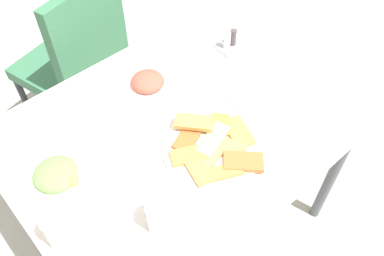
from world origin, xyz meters
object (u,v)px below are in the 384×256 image
object	(u,v)px
dining_table	(180,138)
spoon	(245,88)
soda_can	(57,230)
condiment_caddy	(230,43)
salad_plate_rice	(148,83)
paper_napkin	(248,92)
fork	(252,93)
pide_platter	(213,147)
dining_chair	(79,57)
drinking_glass	(159,216)
salad_plate_greens	(57,175)

from	to	relation	value
dining_table	spoon	xyz separation A→B (m)	(0.28, -0.03, 0.08)
soda_can	condiment_caddy	xyz separation A→B (m)	(0.90, 0.27, -0.04)
salad_plate_rice	condiment_caddy	xyz separation A→B (m)	(0.37, -0.04, 0.01)
paper_napkin	fork	world-z (taller)	fork
condiment_caddy	pide_platter	bearing A→B (deg)	-140.70
dining_chair	paper_napkin	distance (m)	0.87
salad_plate_rice	fork	distance (m)	0.37
condiment_caddy	spoon	bearing A→B (deg)	-121.07
drinking_glass	spoon	size ratio (longest dim) A/B	0.56
paper_napkin	drinking_glass	bearing A→B (deg)	-160.91
dining_chair	salad_plate_greens	xyz separation A→B (m)	(-0.43, -0.67, 0.22)
fork	spoon	size ratio (longest dim) A/B	0.97
paper_napkin	spoon	world-z (taller)	spoon
pide_platter	dining_chair	bearing A→B (deg)	89.20
dining_chair	paper_napkin	bearing A→B (deg)	-72.18
dining_table	dining_chair	size ratio (longest dim) A/B	1.23
soda_can	paper_napkin	xyz separation A→B (m)	(0.78, 0.05, -0.06)
dining_chair	fork	size ratio (longest dim) A/B	5.14
soda_can	spoon	size ratio (longest dim) A/B	0.67
salad_plate_greens	soda_can	bearing A→B (deg)	-116.22
fork	condiment_caddy	size ratio (longest dim) A/B	1.86
fork	spoon	distance (m)	0.04
salad_plate_rice	drinking_glass	bearing A→B (deg)	-124.32
salad_plate_rice	drinking_glass	world-z (taller)	drinking_glass
paper_napkin	spoon	bearing A→B (deg)	90.00
dining_table	drinking_glass	distance (m)	0.39
salad_plate_rice	spoon	world-z (taller)	salad_plate_rice
salad_plate_rice	soda_can	bearing A→B (deg)	-149.63
soda_can	condiment_caddy	world-z (taller)	soda_can
condiment_caddy	dining_table	bearing A→B (deg)	-157.59
pide_platter	drinking_glass	bearing A→B (deg)	-162.69
pide_platter	spoon	xyz separation A→B (m)	(0.27, 0.12, -0.01)
soda_can	spoon	distance (m)	0.79
soda_can	salad_plate_greens	bearing A→B (deg)	63.78
drinking_glass	soda_can	bearing A→B (deg)	148.13
salad_plate_greens	spoon	distance (m)	0.70
drinking_glass	fork	xyz separation A→B (m)	(0.56, 0.17, -0.05)
dining_chair	paper_napkin	xyz separation A→B (m)	(0.26, -0.80, 0.21)
dining_chair	soda_can	size ratio (longest dim) A/B	7.48
salad_plate_greens	fork	bearing A→B (deg)	-12.09
pide_platter	salad_plate_greens	size ratio (longest dim) A/B	1.78
salad_plate_rice	soda_can	xyz separation A→B (m)	(-0.53, -0.31, 0.04)
dining_table	salad_plate_rice	xyz separation A→B (m)	(0.03, 0.21, 0.10)
soda_can	condiment_caddy	distance (m)	0.94
drinking_glass	pide_platter	bearing A→B (deg)	17.31
dining_table	condiment_caddy	distance (m)	0.44
fork	dining_chair	bearing A→B (deg)	111.10
dining_table	spoon	size ratio (longest dim) A/B	6.17
salad_plate_greens	fork	xyz separation A→B (m)	(0.69, -0.15, -0.01)
dining_table	paper_napkin	bearing A→B (deg)	-10.07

